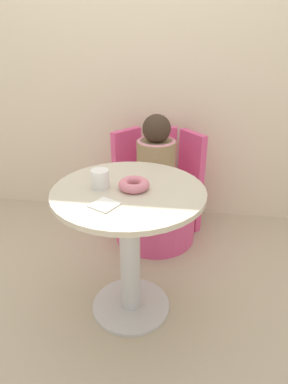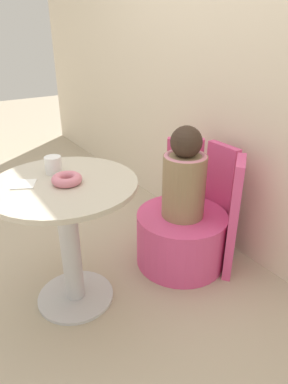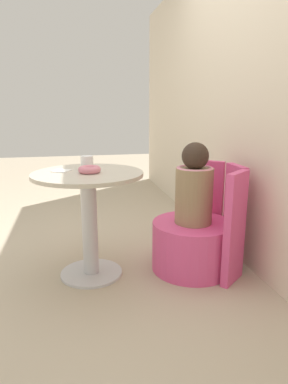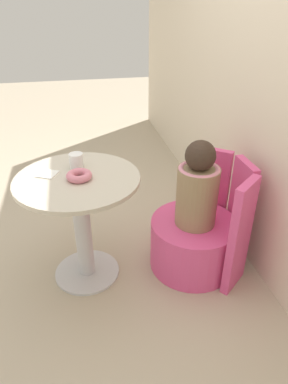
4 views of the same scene
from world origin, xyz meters
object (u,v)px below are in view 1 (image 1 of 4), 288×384
round_table (129,229)px  child_figure (156,160)px  cup (100,179)px  donut (134,185)px  tub_chair (155,216)px

round_table → child_figure: child_figure is taller
cup → child_figure: bearing=75.0°
child_figure → cup: bearing=-105.0°
child_figure → donut: child_figure is taller
child_figure → donut: bearing=-92.7°
tub_chair → donut: (-0.03, -0.69, 0.56)m
round_table → child_figure: bearing=85.5°
round_table → cup: cup is taller
tub_chair → child_figure: child_figure is taller
round_table → child_figure: (0.06, 0.70, 0.10)m
round_table → donut: bearing=27.8°
tub_chair → donut: donut is taller
donut → cup: bearing=-176.4°
round_table → tub_chair: bearing=85.5°
child_figure → cup: child_figure is taller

